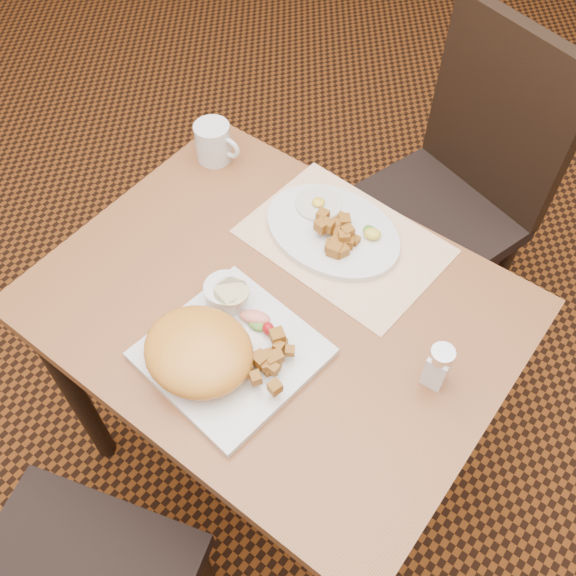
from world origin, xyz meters
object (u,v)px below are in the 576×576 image
Objects in this scene: chair_far at (454,186)px; salt_shaker at (438,366)px; plate_oval at (332,231)px; plate_square at (232,353)px; table at (276,333)px; coffee_mug at (214,142)px.

chair_far is 0.77m from salt_shaker.
chair_far is 3.19× the size of plate_oval.
table is at bearing 93.83° from plate_square.
plate_square is (-0.05, -0.85, 0.22)m from chair_far.
plate_oval is 2.69× the size of coffee_mug.
coffee_mug is at bearing 163.81° from salt_shaker.
plate_oval is 0.39m from salt_shaker.
plate_oval is at bearing 93.49° from table.
chair_far reaches higher than salt_shaker.
coffee_mug is (-0.42, -0.47, 0.26)m from chair_far.
table is 7.96× the size of coffee_mug.
plate_oval is 0.35m from coffee_mug.
plate_oval is (-0.02, 0.35, 0.00)m from plate_square.
coffee_mug is (-0.69, 0.20, -0.01)m from salt_shaker.
table is 0.37m from salt_shaker.
chair_far is (0.06, 0.71, -0.10)m from table.
chair_far is 0.68m from coffee_mug.
table is 0.24m from plate_oval.
chair_far reaches higher than plate_square.
chair_far is 3.46× the size of plate_square.
table is at bearing -33.42° from coffee_mug.
table is at bearing 101.96° from chair_far.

